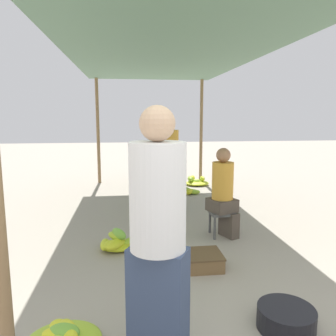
{
  "coord_description": "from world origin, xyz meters",
  "views": [
    {
      "loc": [
        -0.61,
        -1.53,
        1.7
      ],
      "look_at": [
        0.0,
        3.33,
        0.92
      ],
      "focal_mm": 35.0,
      "sensor_mm": 36.0,
      "label": 1
    }
  ],
  "objects_px": {
    "stool": "(222,216)",
    "basin_black": "(286,319)",
    "banana_pile_right_0": "(187,191)",
    "banana_pile_right_1": "(196,182)",
    "vendor_foreground": "(158,235)",
    "crate_near": "(204,260)",
    "shopper_walking_mid": "(159,153)",
    "banana_pile_left_0": "(117,243)",
    "shopper_walking_far": "(169,163)",
    "vendor_seated": "(224,192)"
  },
  "relations": [
    {
      "from": "basin_black",
      "to": "banana_pile_left_0",
      "type": "height_order",
      "value": "banana_pile_left_0"
    },
    {
      "from": "vendor_seated",
      "to": "basin_black",
      "type": "xyz_separation_m",
      "value": [
        -0.1,
        -2.09,
        -0.56
      ]
    },
    {
      "from": "vendor_foreground",
      "to": "shopper_walking_far",
      "type": "distance_m",
      "value": 3.77
    },
    {
      "from": "basin_black",
      "to": "banana_pile_left_0",
      "type": "xyz_separation_m",
      "value": [
        -1.39,
        1.76,
        0.01
      ]
    },
    {
      "from": "vendor_seated",
      "to": "banana_pile_right_0",
      "type": "xyz_separation_m",
      "value": [
        -0.04,
        2.6,
        -0.59
      ]
    },
    {
      "from": "basin_black",
      "to": "vendor_seated",
      "type": "bearing_deg",
      "value": 87.37
    },
    {
      "from": "vendor_seated",
      "to": "shopper_walking_far",
      "type": "distance_m",
      "value": 1.58
    },
    {
      "from": "basin_black",
      "to": "banana_pile_left_0",
      "type": "relative_size",
      "value": 0.84
    },
    {
      "from": "vendor_foreground",
      "to": "stool",
      "type": "height_order",
      "value": "vendor_foreground"
    },
    {
      "from": "vendor_foreground",
      "to": "banana_pile_right_0",
      "type": "relative_size",
      "value": 3.05
    },
    {
      "from": "vendor_seated",
      "to": "banana_pile_left_0",
      "type": "xyz_separation_m",
      "value": [
        -1.48,
        -0.33,
        -0.55
      ]
    },
    {
      "from": "banana_pile_right_1",
      "to": "shopper_walking_mid",
      "type": "xyz_separation_m",
      "value": [
        -0.98,
        -0.45,
        0.77
      ]
    },
    {
      "from": "shopper_walking_mid",
      "to": "vendor_seated",
      "type": "bearing_deg",
      "value": -78.49
    },
    {
      "from": "stool",
      "to": "banana_pile_right_1",
      "type": "distance_m",
      "value": 3.51
    },
    {
      "from": "vendor_seated",
      "to": "banana_pile_right_0",
      "type": "distance_m",
      "value": 2.66
    },
    {
      "from": "stool",
      "to": "shopper_walking_far",
      "type": "xyz_separation_m",
      "value": [
        -0.58,
        1.44,
        0.57
      ]
    },
    {
      "from": "stool",
      "to": "banana_pile_right_0",
      "type": "height_order",
      "value": "stool"
    },
    {
      "from": "shopper_walking_far",
      "to": "vendor_foreground",
      "type": "bearing_deg",
      "value": -98.41
    },
    {
      "from": "vendor_foreground",
      "to": "shopper_walking_mid",
      "type": "xyz_separation_m",
      "value": [
        0.53,
        5.33,
        -0.06
      ]
    },
    {
      "from": "banana_pile_left_0",
      "to": "banana_pile_right_0",
      "type": "xyz_separation_m",
      "value": [
        1.44,
        2.92,
        -0.03
      ]
    },
    {
      "from": "basin_black",
      "to": "banana_pile_right_0",
      "type": "distance_m",
      "value": 4.69
    },
    {
      "from": "shopper_walking_mid",
      "to": "shopper_walking_far",
      "type": "distance_m",
      "value": 1.6
    },
    {
      "from": "crate_near",
      "to": "shopper_walking_mid",
      "type": "relative_size",
      "value": 0.25
    },
    {
      "from": "basin_black",
      "to": "banana_pile_right_0",
      "type": "relative_size",
      "value": 0.79
    },
    {
      "from": "vendor_foreground",
      "to": "banana_pile_right_1",
      "type": "relative_size",
      "value": 3.03
    },
    {
      "from": "vendor_foreground",
      "to": "banana_pile_left_0",
      "type": "xyz_separation_m",
      "value": [
        -0.34,
        1.96,
        -0.82
      ]
    },
    {
      "from": "vendor_seated",
      "to": "banana_pile_left_0",
      "type": "relative_size",
      "value": 2.3
    },
    {
      "from": "banana_pile_right_0",
      "to": "banana_pile_right_1",
      "type": "distance_m",
      "value": 0.98
    },
    {
      "from": "vendor_seated",
      "to": "shopper_walking_far",
      "type": "bearing_deg",
      "value": 112.32
    },
    {
      "from": "stool",
      "to": "basin_black",
      "type": "xyz_separation_m",
      "value": [
        -0.08,
        -2.09,
        -0.21
      ]
    },
    {
      "from": "banana_pile_left_0",
      "to": "shopper_walking_mid",
      "type": "height_order",
      "value": "shopper_walking_mid"
    },
    {
      "from": "crate_near",
      "to": "shopper_walking_far",
      "type": "height_order",
      "value": "shopper_walking_far"
    },
    {
      "from": "banana_pile_right_1",
      "to": "shopper_walking_far",
      "type": "bearing_deg",
      "value": -115.03
    },
    {
      "from": "banana_pile_right_0",
      "to": "basin_black",
      "type": "bearing_deg",
      "value": -90.7
    },
    {
      "from": "stool",
      "to": "crate_near",
      "type": "height_order",
      "value": "stool"
    },
    {
      "from": "crate_near",
      "to": "shopper_walking_mid",
      "type": "height_order",
      "value": "shopper_walking_mid"
    },
    {
      "from": "basin_black",
      "to": "crate_near",
      "type": "relative_size",
      "value": 1.13
    },
    {
      "from": "crate_near",
      "to": "vendor_foreground",
      "type": "bearing_deg",
      "value": -115.64
    },
    {
      "from": "vendor_seated",
      "to": "shopper_walking_mid",
      "type": "bearing_deg",
      "value": 101.51
    },
    {
      "from": "crate_near",
      "to": "banana_pile_right_0",
      "type": "bearing_deg",
      "value": 82.55
    },
    {
      "from": "shopper_walking_far",
      "to": "banana_pile_right_1",
      "type": "bearing_deg",
      "value": 64.97
    },
    {
      "from": "vendor_seated",
      "to": "crate_near",
      "type": "bearing_deg",
      "value": -118.03
    },
    {
      "from": "stool",
      "to": "banana_pile_right_1",
      "type": "height_order",
      "value": "stool"
    },
    {
      "from": "vendor_seated",
      "to": "banana_pile_right_1",
      "type": "relative_size",
      "value": 2.17
    },
    {
      "from": "vendor_foreground",
      "to": "vendor_seated",
      "type": "xyz_separation_m",
      "value": [
        1.14,
        2.28,
        -0.27
      ]
    },
    {
      "from": "stool",
      "to": "banana_pile_right_0",
      "type": "distance_m",
      "value": 2.6
    },
    {
      "from": "banana_pile_left_0",
      "to": "stool",
      "type": "bearing_deg",
      "value": 12.76
    },
    {
      "from": "vendor_seated",
      "to": "shopper_walking_mid",
      "type": "relative_size",
      "value": 0.77
    },
    {
      "from": "banana_pile_right_1",
      "to": "crate_near",
      "type": "bearing_deg",
      "value": -101.01
    },
    {
      "from": "banana_pile_left_0",
      "to": "crate_near",
      "type": "height_order",
      "value": "banana_pile_left_0"
    }
  ]
}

